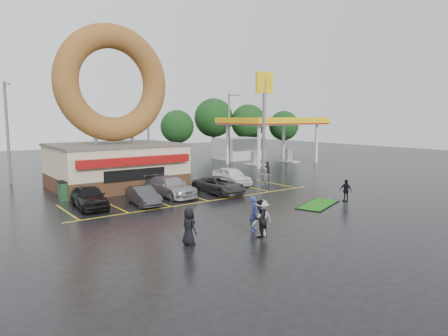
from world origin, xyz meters
TOP-DOWN VIEW (x-y plane):
  - ground at (0.00, 0.00)m, footprint 120.00×120.00m
  - donut_shop at (-3.00, 12.97)m, footprint 10.20×8.70m
  - gas_station at (20.00, 20.94)m, footprint 12.30×13.65m
  - shell_sign at (13.00, 12.00)m, footprint 2.20×0.36m
  - streetlight_left at (-10.00, 19.92)m, footprint 0.40×2.21m
  - streetlight_mid at (4.00, 20.92)m, footprint 0.40×2.21m
  - streetlight_right at (16.00, 21.92)m, footprint 0.40×2.21m
  - tree_far_a at (26.00, 30.00)m, footprint 5.60×5.60m
  - tree_far_b at (32.00, 28.00)m, footprint 4.90×4.90m
  - tree_far_c at (22.00, 34.00)m, footprint 6.30×6.30m
  - tree_far_d at (14.00, 32.00)m, footprint 4.90×4.90m
  - car_black at (-7.48, 6.22)m, footprint 2.20×4.58m
  - car_dgrey at (-4.24, 5.02)m, footprint 1.60×3.91m
  - car_silver at (-1.31, 6.56)m, footprint 2.44×5.28m
  - car_grey at (2.26, 5.23)m, footprint 2.59×4.90m
  - car_white at (5.63, 8.00)m, footprint 2.14×4.59m
  - person_blue at (-2.30, -4.16)m, footprint 0.80×0.74m
  - person_blackjkt at (-2.77, -5.14)m, footprint 1.08×0.95m
  - person_hoodie at (-2.62, -5.15)m, footprint 1.19×0.69m
  - person_bystander at (-6.25, -4.14)m, footprint 0.64×0.90m
  - person_cameraman at (7.76, -2.40)m, footprint 0.46×0.94m
  - person_walker_near at (7.52, 5.78)m, footprint 1.56×1.02m
  - person_walker_far at (10.98, 9.19)m, footprint 0.69×0.58m
  - dumpster at (-7.53, 9.81)m, footprint 1.88×1.33m
  - putting_green at (5.22, -2.10)m, footprint 4.38×3.06m

SIDE VIEW (x-z plane):
  - ground at x=0.00m, z-range 0.00..0.00m
  - putting_green at x=5.22m, z-range -0.22..0.29m
  - car_dgrey at x=-4.24m, z-range 0.00..1.26m
  - dumpster at x=-7.53m, z-range 0.00..1.30m
  - car_grey at x=2.26m, z-range 0.00..1.31m
  - car_silver at x=-1.31m, z-range 0.00..1.50m
  - car_black at x=-7.48m, z-range 0.00..1.51m
  - car_white at x=5.63m, z-range 0.00..1.52m
  - person_cameraman at x=7.76m, z-range 0.00..1.55m
  - person_walker_far at x=10.98m, z-range 0.00..1.60m
  - person_walker_near at x=7.52m, z-range 0.00..1.61m
  - person_bystander at x=-6.25m, z-range 0.00..1.73m
  - person_blue at x=-2.30m, z-range 0.00..1.84m
  - person_hoodie at x=-2.62m, z-range 0.00..1.84m
  - person_blackjkt at x=-2.77m, z-range 0.00..1.86m
  - gas_station at x=20.00m, z-range 0.75..6.65m
  - donut_shop at x=-3.00m, z-range -2.29..11.21m
  - tree_far_b at x=32.00m, z-range 1.03..8.03m
  - tree_far_d at x=14.00m, z-range 1.03..8.03m
  - streetlight_left at x=-10.00m, z-range 0.28..9.28m
  - streetlight_mid at x=4.00m, z-range 0.28..9.28m
  - streetlight_right at x=16.00m, z-range 0.28..9.28m
  - tree_far_a at x=26.00m, z-range 1.18..9.18m
  - tree_far_c at x=22.00m, z-range 1.34..10.34m
  - shell_sign at x=13.00m, z-range 2.08..12.68m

